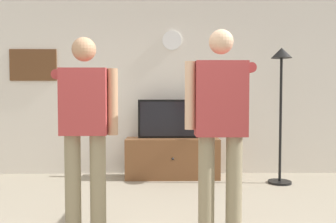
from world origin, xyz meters
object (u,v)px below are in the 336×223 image
at_px(tv_stand, 172,158).
at_px(framed_picture, 33,65).
at_px(television, 172,119).
at_px(person_standing_nearer_lamp, 85,123).
at_px(floor_lamp, 281,87).
at_px(wall_clock, 172,40).
at_px(person_standing_nearer_couch, 220,119).

height_order(tv_stand, framed_picture, framed_picture).
xyz_separation_m(television, person_standing_nearer_lamp, (-0.83, -2.09, 0.10)).
bearing_deg(tv_stand, floor_lamp, -12.80).
relative_size(tv_stand, person_standing_nearer_lamp, 0.79).
xyz_separation_m(television, wall_clock, (-0.00, 0.24, 1.19)).
relative_size(tv_stand, person_standing_nearer_couch, 0.77).
xyz_separation_m(tv_stand, television, (0.00, 0.05, 0.58)).
bearing_deg(framed_picture, television, -6.66).
bearing_deg(person_standing_nearer_couch, tv_stand, 99.46).
height_order(tv_stand, person_standing_nearer_lamp, person_standing_nearer_lamp).
bearing_deg(person_standing_nearer_lamp, tv_stand, 68.02).
height_order(tv_stand, person_standing_nearer_couch, person_standing_nearer_couch).
relative_size(framed_picture, person_standing_nearer_couch, 0.40).
xyz_separation_m(tv_stand, person_standing_nearer_couch, (0.35, -2.13, 0.72)).
bearing_deg(person_standing_nearer_lamp, person_standing_nearer_couch, -3.93).
xyz_separation_m(framed_picture, floor_lamp, (3.61, -0.63, -0.35)).
height_order(framed_picture, person_standing_nearer_couch, framed_picture).
distance_m(wall_clock, person_standing_nearer_lamp, 2.70).
bearing_deg(floor_lamp, wall_clock, 157.09).
xyz_separation_m(television, framed_picture, (-2.13, 0.25, 0.81)).
height_order(television, person_standing_nearer_lamp, person_standing_nearer_lamp).
bearing_deg(television, person_standing_nearer_couch, -80.74).
relative_size(floor_lamp, person_standing_nearer_lamp, 1.08).
bearing_deg(framed_picture, person_standing_nearer_lamp, -60.87).
relative_size(television, framed_picture, 1.42).
bearing_deg(tv_stand, person_standing_nearer_couch, -80.54).
xyz_separation_m(framed_picture, person_standing_nearer_couch, (2.48, -2.42, -0.67)).
xyz_separation_m(television, person_standing_nearer_couch, (0.35, -2.17, 0.14)).
height_order(framed_picture, person_standing_nearer_lamp, framed_picture).
bearing_deg(tv_stand, wall_clock, 90.00).
distance_m(floor_lamp, person_standing_nearer_couch, 2.14).
relative_size(framed_picture, person_standing_nearer_lamp, 0.41).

